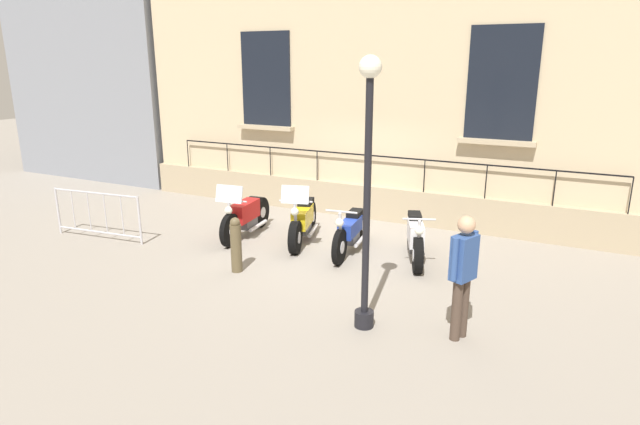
% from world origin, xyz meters
% --- Properties ---
extents(ground_plane, '(60.00, 60.00, 0.00)m').
position_xyz_m(ground_plane, '(0.00, 0.00, 0.00)').
color(ground_plane, gray).
extents(building_facade, '(0.82, 13.06, 7.56)m').
position_xyz_m(building_facade, '(-2.53, -0.00, 3.66)').
color(building_facade, '#C6B28E').
rests_on(building_facade, ground_plane).
extents(motorcycle_red, '(2.16, 0.72, 1.29)m').
position_xyz_m(motorcycle_red, '(0.36, -1.85, 0.47)').
color(motorcycle_red, black).
rests_on(motorcycle_red, ground_plane).
extents(motorcycle_yellow, '(2.13, 0.89, 1.38)m').
position_xyz_m(motorcycle_yellow, '(0.11, -0.57, 0.44)').
color(motorcycle_yellow, black).
rests_on(motorcycle_yellow, ground_plane).
extents(motorcycle_blue, '(2.18, 0.61, 1.03)m').
position_xyz_m(motorcycle_blue, '(0.22, 0.58, 0.42)').
color(motorcycle_blue, black).
rests_on(motorcycle_blue, ground_plane).
extents(motorcycle_white, '(1.86, 0.91, 1.00)m').
position_xyz_m(motorcycle_white, '(0.12, 1.88, 0.43)').
color(motorcycle_white, black).
rests_on(motorcycle_white, ground_plane).
extents(lamppost, '(0.30, 0.30, 3.79)m').
position_xyz_m(lamppost, '(3.04, 2.02, 2.02)').
color(lamppost, black).
rests_on(lamppost, ground_plane).
extents(crowd_barrier, '(0.29, 2.23, 1.05)m').
position_xyz_m(crowd_barrier, '(1.92, -4.60, 0.57)').
color(crowd_barrier, '#B7B7BF').
rests_on(crowd_barrier, ground_plane).
extents(bollard, '(0.20, 0.20, 1.03)m').
position_xyz_m(bollard, '(2.12, -0.85, 0.52)').
color(bollard, brown).
rests_on(bollard, ground_plane).
extents(pedestrian_standing, '(0.50, 0.34, 1.76)m').
position_xyz_m(pedestrian_standing, '(2.75, 3.32, 1.01)').
color(pedestrian_standing, '#47382D').
rests_on(pedestrian_standing, ground_plane).
extents(distant_building, '(5.12, 6.23, 11.16)m').
position_xyz_m(distant_building, '(-4.69, -9.79, 5.58)').
color(distant_building, gray).
rests_on(distant_building, ground_plane).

